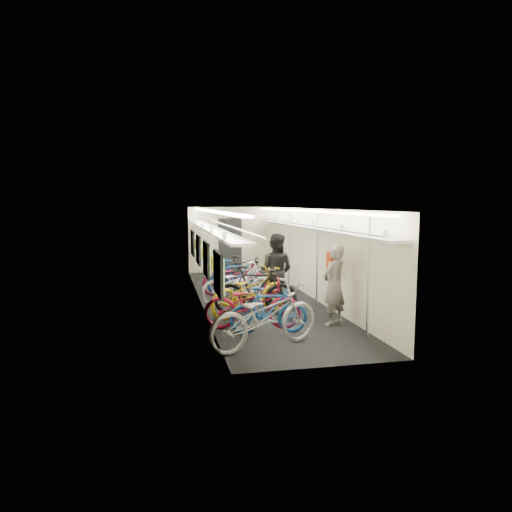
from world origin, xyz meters
name	(u,v)px	position (x,y,z in m)	size (l,w,h in m)	color
train_car_shell	(240,236)	(-0.36, 0.71, 1.66)	(10.00, 10.00, 10.00)	black
bicycle_0	(265,316)	(-0.73, -3.89, 0.58)	(0.77, 2.21, 1.16)	#A2A1A6
bicycle_1	(269,310)	(-0.45, -3.01, 0.46)	(0.43, 1.54, 0.92)	#184A91
bicycle_2	(252,304)	(-0.70, -2.62, 0.51)	(0.68, 1.96, 1.03)	maroon
bicycle_3	(255,291)	(-0.41, -1.54, 0.57)	(0.54, 1.90, 1.14)	black
bicycle_4	(250,292)	(-0.53, -1.53, 0.55)	(0.73, 2.08, 1.09)	#B99011
bicycle_5	(260,283)	(-0.09, -0.55, 0.56)	(0.53, 1.87, 1.12)	silver
bicycle_6	(238,284)	(-0.58, -0.27, 0.51)	(0.67, 1.93, 1.01)	silver
bicycle_7	(237,277)	(-0.44, 0.84, 0.50)	(0.47, 1.66, 1.00)	navy
bicycle_8	(235,278)	(-0.49, 0.87, 0.48)	(0.63, 1.82, 0.95)	maroon
bicycle_9	(244,273)	(-0.12, 1.40, 0.52)	(0.49, 1.72, 1.04)	black
passenger_near	(334,285)	(1.02, -2.70, 0.85)	(0.62, 0.41, 1.70)	gray
passenger_mid	(276,271)	(0.24, -0.84, 0.91)	(0.88, 0.69, 1.81)	black
backpack	(333,261)	(1.23, -2.06, 1.28)	(0.26, 0.14, 0.38)	#A52B10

